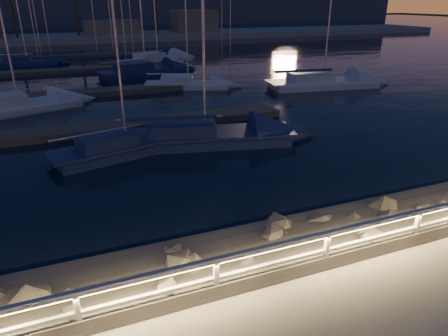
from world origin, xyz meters
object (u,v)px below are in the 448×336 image
Objects in this scene: sailboat_h at (320,82)px; sailboat_l at (156,59)px; sailboat_g at (143,70)px; guard_rail at (170,280)px; sailboat_n at (26,62)px; sailboat_f at (15,106)px; sailboat_b at (123,145)px; sailboat_d at (200,135)px; sailboat_c at (186,83)px.

sailboat_h is 1.08× the size of sailboat_l.
sailboat_g is 0.96× the size of sailboat_h.
guard_rail is 2.65× the size of sailboat_h.
sailboat_n is (-14.36, 3.23, -0.02)m from sailboat_l.
guard_rail is at bearing -97.94° from sailboat_f.
sailboat_b is at bearing -128.30° from sailboat_l.
sailboat_d is 1.28× the size of sailboat_n.
sailboat_d is 1.12× the size of sailboat_f.
sailboat_b is 0.78× the size of sailboat_g.
sailboat_f is at bearing -82.09° from sailboat_n.
sailboat_f is 0.89× the size of sailboat_g.
sailboat_h is (18.24, 10.03, 0.04)m from sailboat_b.
sailboat_g is at bearing 80.07° from guard_rail.
sailboat_f reaches higher than guard_rail.
guard_rail is at bearing -98.37° from sailboat_d.
sailboat_c is 11.55m from sailboat_h.
sailboat_b is at bearing -165.55° from sailboat_d.
sailboat_g is at bearing 125.20° from sailboat_c.
sailboat_h reaches higher than sailboat_c.
sailboat_f is at bearing -144.93° from sailboat_c.
sailboat_d is at bearing -13.14° from sailboat_b.
sailboat_g is at bearing 99.72° from sailboat_d.
sailboat_c is at bearing 89.33° from sailboat_d.
sailboat_b is (0.66, 11.95, -0.95)m from guard_rail.
sailboat_l is at bearing 34.14° from sailboat_f.
sailboat_n is at bearing 144.99° from sailboat_c.
guard_rail is 45.14m from sailboat_n.
sailboat_b is 4.04m from sailboat_d.
sailboat_d is at bearing 68.73° from guard_rail.
sailboat_l is at bearing 59.60° from sailboat_b.
guard_rail is 12.97m from sailboat_d.
guard_rail is 2.80× the size of sailboat_d.
sailboat_l reaches higher than sailboat_f.
sailboat_b is 0.88× the size of sailboat_f.
sailboat_c is 14.34m from sailboat_d.
sailboat_c is (8.06, 26.00, -0.98)m from guard_rail.
sailboat_b reaches higher than sailboat_n.
sailboat_l is (8.99, 41.58, -0.93)m from guard_rail.
sailboat_d is at bearing -66.40° from sailboat_n.
sailboat_f is at bearing -172.08° from sailboat_h.
sailboat_c is at bearing 47.53° from sailboat_b.
sailboat_g is 1.29× the size of sailboat_n.
sailboat_f is 0.85× the size of sailboat_h.
sailboat_f is at bearing 102.16° from guard_rail.
sailboat_d reaches higher than sailboat_n.
sailboat_f is 23.72m from sailboat_h.
sailboat_d is at bearing -120.87° from sailboat_l.
sailboat_h is (23.72, -0.42, 0.01)m from sailboat_f.
guard_rail is 2.87× the size of sailboat_l.
sailboat_l is (3.09, 7.91, -0.03)m from sailboat_g.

